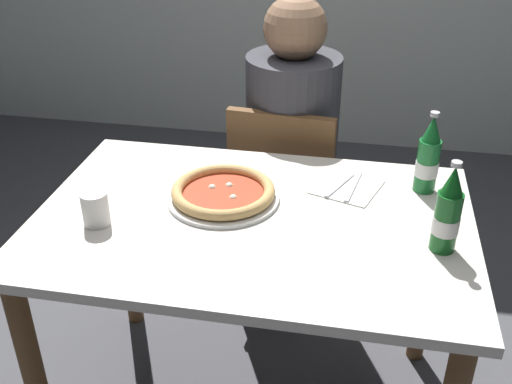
# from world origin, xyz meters

# --- Properties ---
(dining_table_main) EXTENTS (1.20, 0.80, 0.75)m
(dining_table_main) POSITION_xyz_m (0.00, 0.00, 0.64)
(dining_table_main) COLOR silver
(dining_table_main) RESTS_ON ground_plane
(chair_behind_table) EXTENTS (0.44, 0.44, 0.85)m
(chair_behind_table) POSITION_xyz_m (0.01, 0.61, 0.48)
(chair_behind_table) COLOR brown
(chair_behind_table) RESTS_ON ground_plane
(diner_seated) EXTENTS (0.34, 0.34, 1.21)m
(diner_seated) POSITION_xyz_m (0.02, 0.66, 0.58)
(diner_seated) COLOR #2D3342
(diner_seated) RESTS_ON ground_plane
(pizza_margherita_near) EXTENTS (0.32, 0.32, 0.04)m
(pizza_margherita_near) POSITION_xyz_m (-0.10, 0.08, 0.77)
(pizza_margherita_near) COLOR white
(pizza_margherita_near) RESTS_ON dining_table_main
(beer_bottle_left) EXTENTS (0.07, 0.07, 0.25)m
(beer_bottle_left) POSITION_xyz_m (0.50, -0.06, 0.85)
(beer_bottle_left) COLOR #14591E
(beer_bottle_left) RESTS_ON dining_table_main
(beer_bottle_center) EXTENTS (0.07, 0.07, 0.25)m
(beer_bottle_center) POSITION_xyz_m (0.47, 0.24, 0.85)
(beer_bottle_center) COLOR #196B2D
(beer_bottle_center) RESTS_ON dining_table_main
(napkin_with_cutlery) EXTENTS (0.23, 0.23, 0.01)m
(napkin_with_cutlery) POSITION_xyz_m (0.24, 0.21, 0.75)
(napkin_with_cutlery) COLOR white
(napkin_with_cutlery) RESTS_ON dining_table_main
(paper_cup) EXTENTS (0.07, 0.07, 0.09)m
(paper_cup) POSITION_xyz_m (-0.40, -0.11, 0.80)
(paper_cup) COLOR white
(paper_cup) RESTS_ON dining_table_main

